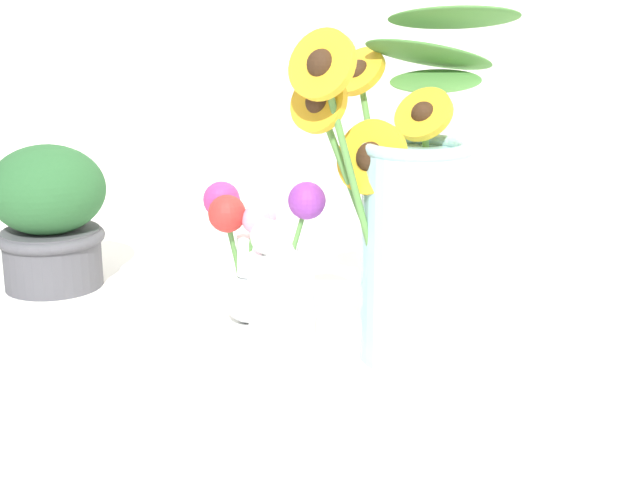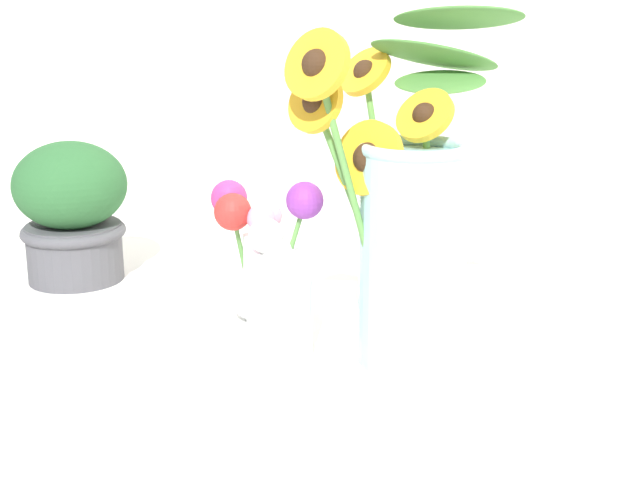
{
  "view_description": "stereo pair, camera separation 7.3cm",
  "coord_description": "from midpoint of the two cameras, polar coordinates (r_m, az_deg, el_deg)",
  "views": [
    {
      "loc": [
        0.4,
        -0.74,
        0.38
      ],
      "look_at": [
        -0.04,
        0.04,
        0.14
      ],
      "focal_mm": 50.0,
      "sensor_mm": 36.0,
      "label": 1
    },
    {
      "loc": [
        0.46,
        -0.7,
        0.38
      ],
      "look_at": [
        -0.04,
        0.04,
        0.14
      ],
      "focal_mm": 50.0,
      "sensor_mm": 36.0,
      "label": 2
    }
  ],
  "objects": [
    {
      "name": "serving_tray",
      "position": [
        0.96,
        -2.2,
        -7.33
      ],
      "size": [
        0.47,
        0.47,
        0.02
      ],
      "color": "white",
      "rests_on": "ground_plane"
    },
    {
      "name": "mason_jar_sunflowers",
      "position": [
        0.9,
        3.49,
        1.12
      ],
      "size": [
        0.21,
        0.22,
        0.36
      ],
      "color": "#9ED1D6",
      "rests_on": "serving_tray"
    },
    {
      "name": "vase_small_center",
      "position": [
        0.91,
        -4.73,
        -3.25
      ],
      "size": [
        0.07,
        0.07,
        0.19
      ],
      "color": "white",
      "rests_on": "serving_tray"
    },
    {
      "name": "vase_bulb_right",
      "position": [
        1.01,
        -7.11,
        -0.81
      ],
      "size": [
        0.09,
        0.07,
        0.16
      ],
      "color": "white",
      "rests_on": "serving_tray"
    },
    {
      "name": "ground_plane",
      "position": [
        0.92,
        -1.6,
        -9.1
      ],
      "size": [
        6.0,
        6.0,
        0.0
      ],
      "primitive_type": "plane",
      "color": "silver"
    },
    {
      "name": "potted_plant",
      "position": [
        1.24,
        -18.59,
        1.59
      ],
      "size": [
        0.15,
        0.15,
        0.19
      ],
      "color": "#4C4C51",
      "rests_on": "ground_plane"
    }
  ]
}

